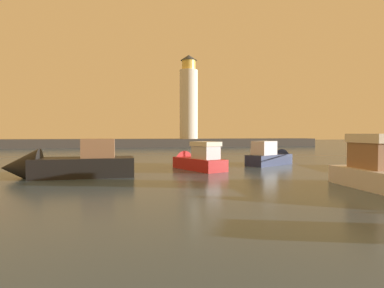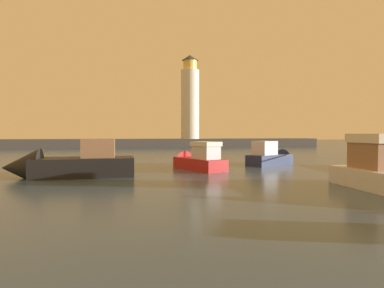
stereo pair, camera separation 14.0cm
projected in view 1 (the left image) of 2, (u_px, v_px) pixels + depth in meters
ground_plane at (185, 160)px, 37.47m from camera, size 220.00×220.00×0.00m
breakwater at (158, 143)px, 72.60m from camera, size 75.84×5.55×1.89m
lighthouse at (189, 99)px, 73.65m from camera, size 4.18×4.18×19.38m
motorboat_2 at (194, 160)px, 28.17m from camera, size 4.52×7.13×2.89m
motorboat_3 at (273, 157)px, 32.01m from camera, size 6.65×4.89×2.76m
motorboat_4 at (64, 165)px, 22.76m from camera, size 9.09×2.99×3.32m
sailboat_moored at (382, 164)px, 28.14m from camera, size 2.78×6.55×8.10m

